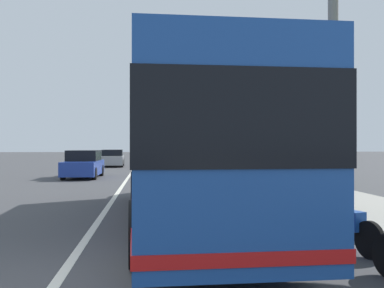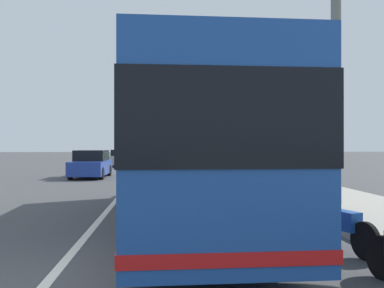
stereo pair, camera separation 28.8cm
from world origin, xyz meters
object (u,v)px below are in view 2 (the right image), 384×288
at_px(car_ahead_same_lane, 122,158).
at_px(car_side_street, 168,155).
at_px(motorcycle_by_tree, 334,224).
at_px(motorcycle_nearest_curb, 291,200).
at_px(utility_pole, 336,84).
at_px(coach_bus, 185,146).
at_px(roadside_tree_mid_block, 290,81).
at_px(car_behind_bus, 91,164).

xyz_separation_m(car_ahead_same_lane, car_side_street, (11.13, -4.04, 0.04)).
relative_size(motorcycle_by_tree, car_side_street, 0.43).
bearing_deg(car_ahead_same_lane, motorcycle_nearest_curb, 11.51).
height_order(motorcycle_by_tree, utility_pole, utility_pole).
bearing_deg(motorcycle_nearest_curb, car_ahead_same_lane, 31.12).
xyz_separation_m(coach_bus, roadside_tree_mid_block, (8.94, -5.00, 2.77)).
relative_size(coach_bus, roadside_tree_mid_block, 1.84).
xyz_separation_m(car_side_street, roadside_tree_mid_block, (-30.35, -4.91, 3.85)).
xyz_separation_m(coach_bus, motorcycle_by_tree, (-2.79, -2.44, -1.34)).
xyz_separation_m(car_behind_bus, roadside_tree_mid_block, (-6.22, -9.47, 3.84)).
height_order(coach_bus, car_ahead_same_lane, coach_bus).
bearing_deg(car_behind_bus, car_side_street, 170.28).
xyz_separation_m(motorcycle_nearest_curb, car_behind_bus, (14.72, 7.09, 0.25)).
xyz_separation_m(motorcycle_nearest_curb, roadside_tree_mid_block, (8.50, -2.38, 4.10)).
bearing_deg(motorcycle_nearest_curb, car_side_street, 21.51).
height_order(coach_bus, car_behind_bus, coach_bus).
distance_m(motorcycle_by_tree, roadside_tree_mid_block, 12.69).
height_order(motorcycle_nearest_curb, roadside_tree_mid_block, roadside_tree_mid_block).
distance_m(car_side_street, roadside_tree_mid_block, 30.98).
bearing_deg(coach_bus, utility_pole, -69.21).
distance_m(motorcycle_nearest_curb, utility_pole, 3.70).
xyz_separation_m(roadside_tree_mid_block, utility_pole, (-7.13, 0.73, -1.08)).
relative_size(coach_bus, motorcycle_by_tree, 5.78).
relative_size(car_ahead_same_lane, car_behind_bus, 1.01).
height_order(motorcycle_by_tree, motorcycle_nearest_curb, motorcycle_nearest_curb).
bearing_deg(utility_pole, car_side_street, 6.35).
bearing_deg(motorcycle_nearest_curb, coach_bus, 117.30).
distance_m(roadside_tree_mid_block, utility_pole, 7.25).
height_order(car_side_street, utility_pole, utility_pole).
relative_size(motorcycle_nearest_curb, utility_pole, 0.30).
height_order(coach_bus, motorcycle_by_tree, coach_bus).
distance_m(car_behind_bus, roadside_tree_mid_block, 11.96).
bearing_deg(car_side_street, utility_pole, -177.68).
height_order(coach_bus, motorcycle_nearest_curb, coach_bus).
height_order(motorcycle_by_tree, roadside_tree_mid_block, roadside_tree_mid_block).
bearing_deg(car_behind_bus, roadside_tree_mid_block, 57.73).
bearing_deg(utility_pole, car_behind_bus, 33.22).
xyz_separation_m(motorcycle_by_tree, car_side_street, (42.08, 2.35, 0.26)).
distance_m(car_side_street, utility_pole, 37.81).
distance_m(coach_bus, utility_pole, 4.93).
relative_size(motorcycle_nearest_curb, car_ahead_same_lane, 0.46).
bearing_deg(car_side_street, motorcycle_nearest_curb, 179.68).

